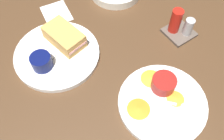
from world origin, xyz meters
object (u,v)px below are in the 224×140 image
object	(u,v)px
ramekin_dark_sauce	(41,61)
spoon_by_gravy_ramekin	(182,105)
spoon_by_dark_ramekin	(54,54)
ramekin_light_gravy	(164,83)
plate_sandwich_main	(57,54)
plate_chips_companion	(162,103)
condiment_caddy	(180,26)
sandwich_half_near	(64,37)

from	to	relation	value
ramekin_dark_sauce	spoon_by_gravy_ramekin	bearing A→B (deg)	37.14
spoon_by_dark_ramekin	ramekin_light_gravy	distance (cm)	34.25
plate_sandwich_main	plate_chips_companion	distance (cm)	35.50
plate_sandwich_main	plate_chips_companion	size ratio (longest dim) A/B	1.08
plate_chips_companion	spoon_by_dark_ramekin	bearing A→B (deg)	-151.51
spoon_by_dark_ramekin	plate_chips_companion	size ratio (longest dim) A/B	0.39
plate_chips_companion	condiment_caddy	bearing A→B (deg)	128.44
plate_sandwich_main	spoon_by_gravy_ramekin	distance (cm)	40.51
plate_sandwich_main	ramekin_dark_sauce	world-z (taller)	ramekin_dark_sauce
sandwich_half_near	spoon_by_dark_ramekin	world-z (taller)	sandwich_half_near
plate_sandwich_main	spoon_by_dark_ramekin	world-z (taller)	spoon_by_dark_ramekin
plate_chips_companion	condiment_caddy	size ratio (longest dim) A/B	2.59
plate_sandwich_main	ramekin_light_gravy	size ratio (longest dim) A/B	3.89
plate_sandwich_main	sandwich_half_near	xyz separation A→B (cm)	(-2.47, 4.42, 3.20)
plate_sandwich_main	ramekin_light_gravy	bearing A→B (deg)	34.65
condiment_caddy	ramekin_dark_sauce	bearing A→B (deg)	-105.90
spoon_by_dark_ramekin	plate_chips_companion	bearing A→B (deg)	28.49
plate_chips_companion	sandwich_half_near	bearing A→B (deg)	-160.92
ramekin_dark_sauce	spoon_by_gravy_ramekin	distance (cm)	41.88
plate_chips_companion	ramekin_dark_sauce	bearing A→B (deg)	-143.52
sandwich_half_near	spoon_by_gravy_ramekin	distance (cm)	40.87
plate_sandwich_main	condiment_caddy	distance (cm)	40.55
plate_chips_companion	condiment_caddy	xyz separation A→B (cm)	(-17.15, 21.61, 2.61)
sandwich_half_near	plate_chips_companion	size ratio (longest dim) A/B	0.58
spoon_by_dark_ramekin	plate_chips_companion	xyz separation A→B (cm)	(31.37, 17.03, -1.16)
spoon_by_dark_ramekin	plate_chips_companion	distance (cm)	35.71
ramekin_dark_sauce	spoon_by_dark_ramekin	xyz separation A→B (cm)	(-1.85, 4.80, -1.96)
sandwich_half_near	condiment_caddy	bearing A→B (deg)	63.15
spoon_by_gravy_ramekin	plate_sandwich_main	bearing A→B (deg)	-151.00
plate_sandwich_main	spoon_by_dark_ramekin	bearing A→B (deg)	-75.25
plate_sandwich_main	sandwich_half_near	size ratio (longest dim) A/B	1.85
ramekin_dark_sauce	condiment_caddy	world-z (taller)	condiment_caddy
ramekin_dark_sauce	condiment_caddy	xyz separation A→B (cm)	(12.37, 43.43, -0.51)
ramekin_light_gravy	plate_chips_companion	bearing A→B (deg)	-39.81
spoon_by_dark_ramekin	ramekin_light_gravy	xyz separation A→B (cm)	(27.68, 20.11, 1.69)
plate_sandwich_main	spoon_by_dark_ramekin	size ratio (longest dim) A/B	2.74
spoon_by_gravy_ramekin	plate_chips_companion	bearing A→B (deg)	-138.10
ramekin_dark_sauce	ramekin_light_gravy	world-z (taller)	ramekin_dark_sauce
ramekin_dark_sauce	ramekin_light_gravy	size ratio (longest dim) A/B	0.90
spoon_by_dark_ramekin	condiment_caddy	xyz separation A→B (cm)	(14.22, 38.64, 1.44)
sandwich_half_near	spoon_by_gravy_ramekin	bearing A→B (deg)	21.88
ramekin_light_gravy	spoon_by_gravy_ramekin	xyz separation A→B (cm)	(7.52, 0.35, -1.69)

